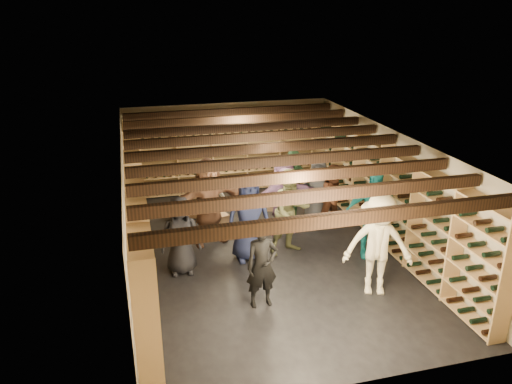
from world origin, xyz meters
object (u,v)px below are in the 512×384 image
Objects in this scene: person_9 at (206,197)px; person_12 at (317,190)px; crate_stack_right at (217,222)px; person_2 at (291,212)px; crate_loose at (277,206)px; person_1 at (262,265)px; person_4 at (372,213)px; person_3 at (378,245)px; person_0 at (181,236)px; person_10 at (292,187)px; person_11 at (284,197)px; person_5 at (209,202)px; person_8 at (334,197)px; crate_stack_left at (197,203)px; person_6 at (249,217)px.

person_9 is 2.62m from person_12.
crate_stack_right is 0.32× the size of person_2.
crate_loose is 4.32m from person_1.
person_4 reaches higher than person_12.
crate_stack_right is 0.31× the size of person_3.
person_1 is (1.19, -1.46, -0.02)m from person_0.
person_10 is 0.60m from person_11.
person_5 reaches higher than person_12.
crate_stack_right is at bearing 143.09° from person_3.
person_2 reaches higher than person_9.
person_2 is 0.92m from person_11.
person_10 is (-0.85, 0.54, 0.13)m from person_8.
person_8 is 0.88× the size of person_11.
person_12 is at bearing 9.79° from person_11.
crate_loose is 1.82m from person_8.
person_0 is 1.88m from person_1.
person_9 is 1.72m from person_11.
person_9 is at bearing 73.13° from person_5.
person_10 is at bearing 55.34° from person_2.
crate_stack_left is 4.13m from person_1.
person_3 is 0.98× the size of person_5.
person_9 is at bearing 93.02° from person_1.
person_1 is 0.84× the size of person_10.
person_12 reaches higher than person_8.
person_6 is (0.64, -0.90, -0.05)m from person_5.
person_8 reaches higher than person_1.
person_3 is at bearing -8.49° from person_1.
person_9 reaches higher than crate_stack_right.
person_8 is at bearing -17.73° from person_11.
person_1 is 1.68m from person_6.
person_4 is (3.80, -0.28, 0.16)m from person_0.
person_9 reaches higher than person_1.
person_5 is at bearing -143.64° from crate_loose.
crate_stack_left is 2.57m from person_6.
person_11 is at bearing 60.34° from person_1.
person_1 is at bearing -164.19° from person_3.
person_12 is (0.69, -0.91, 0.70)m from crate_loose.
crate_stack_right is 0.38× the size of person_1.
person_5 reaches higher than person_4.
person_6 is 1.05× the size of person_11.
person_0 reaches higher than person_1.
person_5 is 1.67m from person_11.
person_4 reaches higher than person_11.
person_8 is (2.58, -0.64, 0.59)m from crate_stack_right.
person_11 is at bearing 149.92° from person_4.
person_10 is at bearing 118.21° from person_3.
person_10 is (2.75, 1.66, 0.12)m from person_0.
person_11 is (-0.85, 2.76, -0.07)m from person_3.
person_4 reaches higher than crate_loose.
person_6 is at bearing -175.33° from person_4.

